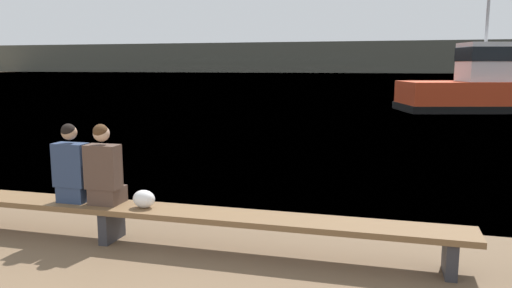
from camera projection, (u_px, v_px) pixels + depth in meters
name	position (u px, v px, depth m)	size (l,w,h in m)	color
water_surface	(379.00, 74.00, 121.96)	(240.00, 240.00, 0.00)	#426B8E
far_shoreline	(382.00, 57.00, 145.27)	(600.00, 12.00, 8.94)	#4C4C42
bench_main	(111.00, 210.00, 6.23)	(8.57, 0.53, 0.46)	brown
person_left	(72.00, 169.00, 6.29)	(0.42, 0.36, 1.00)	navy
person_right	(104.00, 170.00, 6.17)	(0.42, 0.36, 1.01)	#4C382D
shopping_bag	(144.00, 199.00, 6.06)	(0.28, 0.20, 0.22)	white
tugboat_red	(482.00, 90.00, 23.91)	(8.10, 5.24, 5.71)	red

